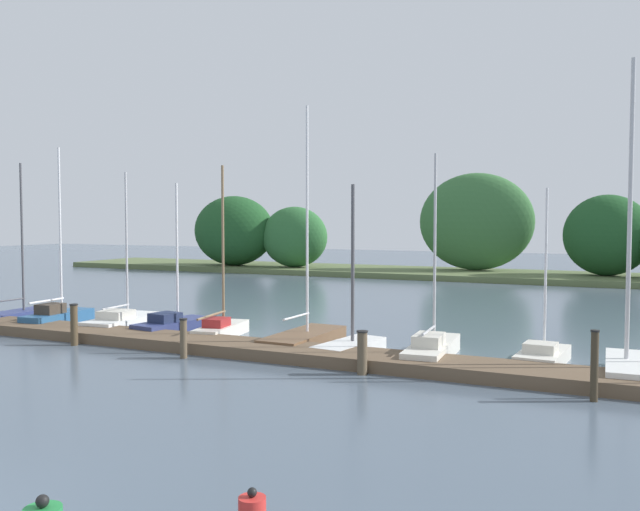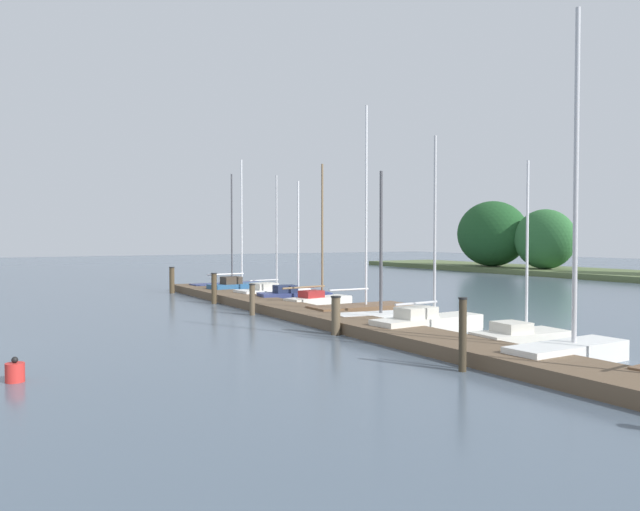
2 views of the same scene
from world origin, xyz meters
name	(u,v)px [view 2 (image 2 of 2)]	position (x,y,z in m)	size (l,w,h in m)	color
dock_pier	(327,318)	(0.00, 12.55, 0.17)	(30.15, 1.80, 0.35)	brown
sailboat_0	(230,285)	(-13.70, 14.52, 0.28)	(1.24, 4.24, 6.37)	navy
sailboat_1	(239,287)	(-11.04, 13.95, 0.40)	(1.23, 3.28, 6.82)	#285684
sailboat_2	(274,292)	(-8.42, 14.62, 0.31)	(1.61, 3.76, 5.86)	white
sailboat_3	(295,296)	(-6.04, 14.52, 0.34)	(1.53, 3.37, 5.39)	navy
sailboat_4	(320,299)	(-4.15, 14.67, 0.35)	(1.38, 3.50, 5.96)	silver
sailboat_5	(364,308)	(-0.90, 14.68, 0.29)	(1.46, 4.11, 7.77)	brown
sailboat_6	(379,315)	(0.98, 14.03, 0.30)	(1.51, 3.08, 5.16)	white
sailboat_7	(430,322)	(3.51, 14.14, 0.35)	(1.29, 4.12, 6.01)	silver
sailboat_8	(523,336)	(6.52, 14.80, 0.28)	(1.31, 2.88, 4.97)	silver
sailboat_9	(572,344)	(8.66, 14.01, 0.46)	(1.09, 3.57, 8.18)	white
mooring_piling_0	(172,280)	(-13.56, 11.24, 0.69)	(0.30, 0.30, 1.37)	#4C3D28
mooring_piling_1	(214,288)	(-7.66, 11.35, 0.68)	(0.27, 0.27, 1.35)	#4C3D28
mooring_piling_2	(252,299)	(-3.21, 11.21, 0.59)	(0.24, 0.24, 1.18)	brown
mooring_piling_3	(336,315)	(2.34, 11.49, 0.59)	(0.31, 0.31, 1.16)	brown
mooring_piling_4	(463,334)	(8.02, 11.24, 0.82)	(0.19, 0.19, 1.62)	#3D3323
channel_buoy_0	(15,372)	(4.21, 2.72, 0.20)	(0.37, 0.37, 0.52)	red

